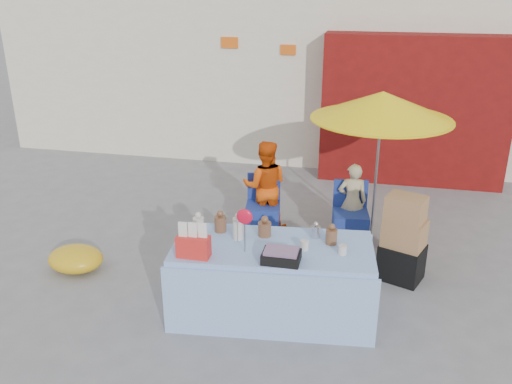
% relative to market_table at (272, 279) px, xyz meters
% --- Properties ---
extents(ground, '(80.00, 80.00, 0.00)m').
position_rel_market_table_xyz_m(ground, '(-0.56, 0.46, -0.43)').
color(ground, slate).
rests_on(ground, ground).
extents(market_table, '(2.27, 1.23, 1.32)m').
position_rel_market_table_xyz_m(market_table, '(0.00, 0.00, 0.00)').
color(market_table, '#9CC3FA').
rests_on(market_table, ground).
extents(chair_left, '(0.54, 0.53, 0.85)m').
position_rel_market_table_xyz_m(chair_left, '(-0.50, 1.96, -0.17)').
color(chair_left, navy).
rests_on(chair_left, ground).
extents(chair_right, '(0.54, 0.53, 0.85)m').
position_rel_market_table_xyz_m(chair_right, '(0.75, 1.96, -0.17)').
color(chair_right, navy).
rests_on(chair_right, ground).
extents(vendor_orange, '(0.73, 0.60, 1.36)m').
position_rel_market_table_xyz_m(vendor_orange, '(-0.50, 2.10, 0.25)').
color(vendor_orange, '#E7500C').
rests_on(vendor_orange, ground).
extents(vendor_beige, '(0.44, 0.32, 1.11)m').
position_rel_market_table_xyz_m(vendor_beige, '(0.75, 2.10, 0.12)').
color(vendor_beige, tan).
rests_on(vendor_beige, ground).
extents(umbrella, '(1.90, 1.90, 2.09)m').
position_rel_market_table_xyz_m(umbrella, '(1.05, 2.25, 1.46)').
color(umbrella, gray).
rests_on(umbrella, ground).
extents(box_stack, '(0.61, 0.56, 1.11)m').
position_rel_market_table_xyz_m(box_stack, '(1.42, 1.06, 0.08)').
color(box_stack, black).
rests_on(box_stack, ground).
extents(tarp_bundle, '(0.75, 0.61, 0.32)m').
position_rel_market_table_xyz_m(tarp_bundle, '(-2.61, 0.39, -0.27)').
color(tarp_bundle, gold).
rests_on(tarp_bundle, ground).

